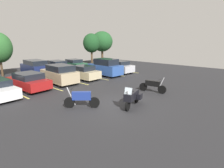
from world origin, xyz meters
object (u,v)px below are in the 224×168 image
(car_tan, at_px, (60,74))
(car_far_green, at_px, (73,64))
(motorcycle_second, at_px, (153,85))
(car_red, at_px, (28,81))
(motorcycle_third, at_px, (81,98))
(car_silver, at_px, (117,67))
(car_far_navy, at_px, (35,67))
(car_blue, at_px, (105,67))
(motorcycle_touring, at_px, (132,97))
(car_far_charcoal, at_px, (56,66))
(car_champagne, at_px, (82,72))

(car_tan, height_order, car_far_green, car_tan)
(motorcycle_second, relative_size, car_red, 0.51)
(motorcycle_second, distance_m, motorcycle_third, 6.26)
(car_silver, bearing_deg, car_red, 179.25)
(car_far_navy, bearing_deg, motorcycle_second, -79.40)
(car_far_navy, bearing_deg, car_blue, -51.61)
(motorcycle_touring, distance_m, car_far_navy, 15.38)
(car_far_charcoal, distance_m, car_far_green, 2.83)
(car_blue, bearing_deg, car_far_navy, 128.39)
(car_blue, relative_size, car_far_charcoal, 0.88)
(car_champagne, xyz_separation_m, car_far_green, (3.41, 6.24, -0.00))
(car_red, xyz_separation_m, car_champagne, (5.83, -0.05, -0.00))
(motorcycle_third, xyz_separation_m, car_far_navy, (3.32, 13.07, 0.31))
(motorcycle_touring, relative_size, car_red, 0.51)
(car_red, xyz_separation_m, car_far_green, (9.24, 6.19, -0.01))
(motorcycle_second, xyz_separation_m, car_far_navy, (-2.74, 14.63, 0.34))
(motorcycle_touring, bearing_deg, car_silver, 44.31)
(car_far_green, bearing_deg, car_far_charcoal, -178.59)
(motorcycle_third, relative_size, car_far_green, 0.36)
(car_silver, distance_m, car_far_navy, 10.28)
(motorcycle_touring, distance_m, motorcycle_second, 3.92)
(motorcycle_third, height_order, car_blue, car_blue)
(motorcycle_third, relative_size, car_silver, 0.37)
(car_red, xyz_separation_m, car_far_navy, (3.58, 6.27, 0.19))
(car_tan, xyz_separation_m, car_blue, (5.92, -0.51, 0.06))
(car_red, distance_m, car_far_charcoal, 8.86)
(motorcycle_touring, bearing_deg, car_champagne, 69.61)
(car_tan, xyz_separation_m, car_far_green, (6.19, 6.20, -0.20))
(car_silver, bearing_deg, car_far_green, 110.54)
(car_far_green, bearing_deg, car_champagne, -118.66)
(motorcycle_second, xyz_separation_m, car_silver, (5.29, 8.21, 0.18))
(car_champagne, bearing_deg, car_red, 179.48)
(car_blue, bearing_deg, motorcycle_second, -108.62)
(car_silver, bearing_deg, car_blue, -172.09)
(motorcycle_touring, bearing_deg, car_tan, 86.38)
(motorcycle_second, distance_m, car_far_charcoal, 14.48)
(motorcycle_third, relative_size, car_red, 0.39)
(car_red, distance_m, car_champagne, 5.83)
(car_far_green, bearing_deg, car_blue, -92.35)
(car_far_green, bearing_deg, car_far_navy, 179.20)
(motorcycle_third, distance_m, car_far_navy, 13.49)
(car_red, relative_size, car_blue, 1.03)
(car_champagne, xyz_separation_m, car_far_charcoal, (0.58, 6.17, 0.03))
(motorcycle_touring, height_order, motorcycle_second, motorcycle_touring)
(car_red, bearing_deg, car_far_charcoal, 43.67)
(car_far_charcoal, bearing_deg, motorcycle_second, -90.34)
(car_silver, xyz_separation_m, car_far_green, (-2.38, 6.34, -0.03))
(motorcycle_third, bearing_deg, car_far_green, 55.36)
(car_red, bearing_deg, car_far_green, 33.82)
(car_champagne, bearing_deg, car_tan, 179.13)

